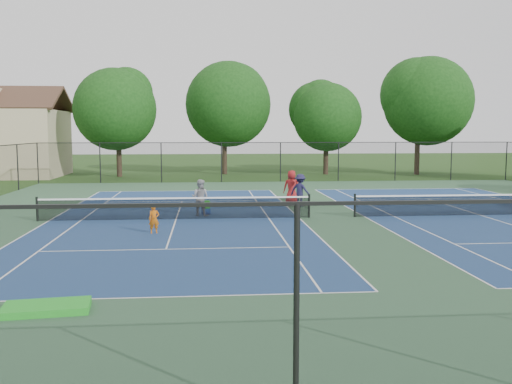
{
  "coord_description": "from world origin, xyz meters",
  "views": [
    {
      "loc": [
        -5.65,
        -25.1,
        3.93
      ],
      "look_at": [
        -3.54,
        -1.0,
        1.3
      ],
      "focal_mm": 40.0,
      "sensor_mm": 36.0,
      "label": 1
    }
  ],
  "objects": [
    {
      "name": "bystander_b",
      "position": [
        -0.81,
        3.87,
        0.84
      ],
      "size": [
        1.25,
        1.14,
        1.68
      ],
      "primitive_type": "imported",
      "rotation": [
        0.0,
        0.0,
        2.53
      ],
      "color": "#1C1A3A",
      "rests_on": "ground"
    },
    {
      "name": "tree_back_b",
      "position": [
        -4.0,
        26.0,
        6.6
      ],
      "size": [
        7.6,
        7.6,
        10.03
      ],
      "color": "#2D2116",
      "rests_on": "ground"
    },
    {
      "name": "tree_back_c",
      "position": [
        5.0,
        25.0,
        5.48
      ],
      "size": [
        6.0,
        6.0,
        8.4
      ],
      "color": "#2D2116",
      "rests_on": "ground"
    },
    {
      "name": "ball_crate",
      "position": [
        -5.68,
        1.42,
        0.14
      ],
      "size": [
        0.42,
        0.37,
        0.29
      ],
      "primitive_type": "cube",
      "rotation": [
        0.0,
        0.0,
        0.18
      ],
      "color": "navy",
      "rests_on": "ground"
    },
    {
      "name": "child_player",
      "position": [
        -7.65,
        -3.36,
        0.55
      ],
      "size": [
        0.45,
        0.35,
        1.11
      ],
      "primitive_type": "imported",
      "rotation": [
        0.0,
        0.0,
        0.22
      ],
      "color": "orange",
      "rests_on": "ground"
    },
    {
      "name": "clapboard_house",
      "position": [
        -23.0,
        25.0,
        3.09
      ],
      "size": [
        10.8,
        8.1,
        7.65
      ],
      "color": "tan",
      "rests_on": "ground"
    },
    {
      "name": "ground",
      "position": [
        0.0,
        0.0,
        0.0
      ],
      "size": [
        140.0,
        140.0,
        0.0
      ],
      "primitive_type": "plane",
      "color": "#234716",
      "rests_on": "ground"
    },
    {
      "name": "court_pad",
      "position": [
        0.0,
        0.0,
        0.0
      ],
      "size": [
        36.0,
        36.0,
        0.01
      ],
      "primitive_type": "cube",
      "color": "#2A4C32",
      "rests_on": "ground"
    },
    {
      "name": "ball_hopper",
      "position": [
        -5.68,
        1.42,
        0.47
      ],
      "size": [
        0.39,
        0.34,
        0.36
      ],
      "primitive_type": "cube",
      "rotation": [
        0.0,
        0.0,
        0.18
      ],
      "color": "green",
      "rests_on": "ball_crate"
    },
    {
      "name": "tree_back_a",
      "position": [
        -13.0,
        24.0,
        6.04
      ],
      "size": [
        6.8,
        6.8,
        9.15
      ],
      "color": "#2D2116",
      "rests_on": "ground"
    },
    {
      "name": "instructor",
      "position": [
        -5.94,
        0.96,
        0.85
      ],
      "size": [
        0.99,
        0.89,
        1.69
      ],
      "primitive_type": "imported",
      "rotation": [
        0.0,
        0.0,
        2.78
      ],
      "color": "#959597",
      "rests_on": "ground"
    },
    {
      "name": "tennis_court_left",
      "position": [
        -7.0,
        0.0,
        0.1
      ],
      "size": [
        12.0,
        23.83,
        1.07
      ],
      "color": "navy",
      "rests_on": "ground"
    },
    {
      "name": "tree_back_d",
      "position": [
        13.0,
        24.0,
        6.82
      ],
      "size": [
        7.8,
        7.8,
        10.37
      ],
      "color": "#2D2116",
      "rests_on": "ground"
    },
    {
      "name": "perimeter_fence",
      "position": [
        0.0,
        0.0,
        1.6
      ],
      "size": [
        36.08,
        36.08,
        3.02
      ],
      "color": "black",
      "rests_on": "ground"
    },
    {
      "name": "tennis_court_right",
      "position": [
        7.0,
        0.0,
        0.1
      ],
      "size": [
        12.0,
        23.83,
        1.07
      ],
      "color": "navy",
      "rests_on": "ground"
    },
    {
      "name": "bystander_c",
      "position": [
        -1.14,
        4.67,
        0.91
      ],
      "size": [
        0.92,
        0.62,
        1.83
      ],
      "primitive_type": "imported",
      "rotation": [
        0.0,
        0.0,
        3.1
      ],
      "color": "maroon",
      "rests_on": "ground"
    },
    {
      "name": "green_tarp",
      "position": [
        -9.14,
        -12.71,
        0.09
      ],
      "size": [
        1.93,
        1.19,
        0.16
      ],
      "primitive_type": "cube",
      "rotation": [
        0.0,
        0.0,
        0.12
      ],
      "color": "green",
      "rests_on": "ground"
    }
  ]
}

